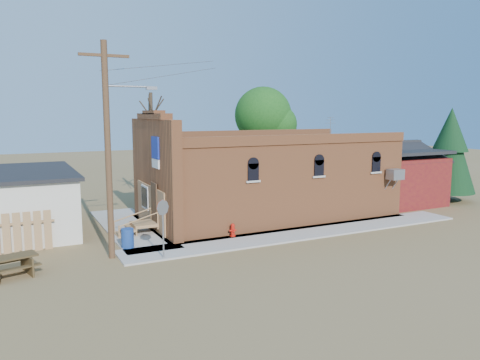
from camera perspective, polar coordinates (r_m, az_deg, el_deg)
name	(u,v)px	position (r m, az deg, el deg)	size (l,w,h in m)	color
ground	(291,241)	(22.77, 6.18, -7.45)	(120.00, 120.00, 0.00)	brown
sidewalk_south	(306,233)	(24.29, 8.03, -6.39)	(19.00, 2.20, 0.08)	#9E9991
sidewalk_west	(130,228)	(25.79, -13.26, -5.67)	(2.60, 10.00, 0.08)	#9E9991
brick_bar	(264,177)	(27.75, 3.00, 0.34)	(16.40, 7.97, 6.30)	#B36236
red_shed	(390,170)	(33.68, 17.76, 1.22)	(5.40, 6.40, 4.30)	#5B0F18
utility_pole	(109,146)	(20.03, -15.67, 4.04)	(3.12, 0.26, 9.00)	#44301B
tree_bare_near	(151,115)	(32.67, -10.77, 7.76)	(2.80, 2.80, 7.65)	#413525
tree_leafy	(263,115)	(36.60, 2.82, 7.87)	(4.40, 4.40, 8.15)	#413525
evergreen_tree	(450,148)	(35.48, 24.21, 3.56)	(3.60, 3.60, 6.50)	#413525
fire_hydrant	(233,230)	(23.13, -0.90, -6.12)	(0.37, 0.35, 0.65)	#B5130A
stop_sign	(163,213)	(19.70, -9.40, -4.02)	(0.61, 0.39, 2.48)	gray
trash_barrel	(128,238)	(21.86, -13.55, -6.90)	(0.56, 0.56, 0.86)	navy
picnic_table	(10,263)	(19.80, -26.24, -9.11)	(2.17, 1.84, 0.78)	#45341B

